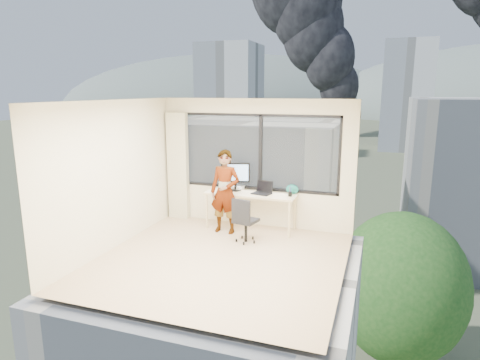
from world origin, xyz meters
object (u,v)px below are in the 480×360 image
at_px(chair, 246,219).
at_px(person, 225,192).
at_px(desk, 251,211).
at_px(game_console, 236,187).
at_px(laptop, 261,188).
at_px(handbag, 292,189).
at_px(monitor, 236,176).

height_order(chair, person, person).
distance_m(desk, game_console, 0.62).
bearing_deg(laptop, handbag, 34.17).
height_order(desk, person, person).
height_order(desk, monitor, monitor).
xyz_separation_m(desk, chair, (0.14, -0.73, 0.06)).
bearing_deg(monitor, handbag, -11.95).
bearing_deg(person, handbag, 25.98).
height_order(chair, handbag, handbag).
bearing_deg(monitor, chair, -75.28).
bearing_deg(person, game_console, 90.59).
distance_m(laptop, handbag, 0.61).
height_order(desk, handbag, handbag).
distance_m(game_console, laptop, 0.68).
distance_m(monitor, handbag, 1.18).
bearing_deg(chair, monitor, 133.11).
distance_m(desk, handbag, 0.95).
relative_size(monitor, laptop, 1.53).
height_order(desk, game_console, game_console).
bearing_deg(laptop, desk, -169.78).
bearing_deg(handbag, person, -171.47).
xyz_separation_m(chair, monitor, (-0.50, 0.83, 0.61)).
relative_size(chair, game_console, 2.82).
relative_size(laptop, handbag, 1.54).
bearing_deg(chair, person, 157.70).
relative_size(monitor, game_console, 1.89).
distance_m(monitor, game_console, 0.29).
bearing_deg(laptop, person, -138.09).
bearing_deg(game_console, desk, -18.27).
bearing_deg(chair, handbag, 66.44).
bearing_deg(handbag, game_console, 162.25).
xyz_separation_m(person, laptop, (0.64, 0.33, 0.04)).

